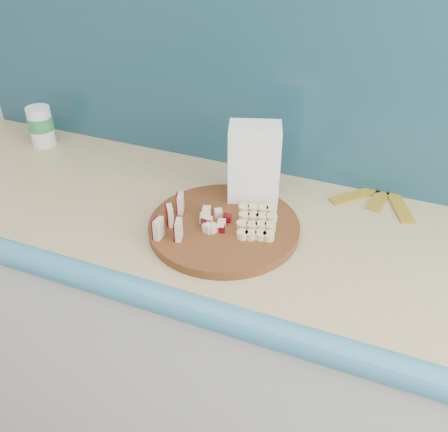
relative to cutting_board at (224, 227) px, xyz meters
name	(u,v)px	position (x,y,z in m)	size (l,w,h in m)	color
kitchen_counter	(277,364)	(0.15, 0.04, -0.46)	(2.20, 0.63, 0.91)	silver
backsplash	(329,92)	(0.15, 0.33, 0.24)	(2.20, 0.02, 0.50)	teal
cutting_board	(224,227)	(0.00, 0.00, 0.00)	(0.35, 0.35, 0.02)	#4D2A10
apple_wedges	(171,219)	(-0.10, -0.06, 0.04)	(0.07, 0.14, 0.05)	beige
apple_chunks	(214,219)	(-0.02, -0.01, 0.02)	(0.06, 0.06, 0.02)	beige
banana_slices	(257,222)	(0.07, 0.02, 0.02)	(0.12, 0.15, 0.02)	#D3C981
flour_bag	(254,166)	(0.02, 0.14, 0.10)	(0.12, 0.09, 0.21)	white
canister	(41,125)	(-0.69, 0.21, 0.05)	(0.08, 0.08, 0.12)	white
banana_peel	(379,199)	(0.32, 0.28, -0.01)	(0.22, 0.19, 0.01)	gold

